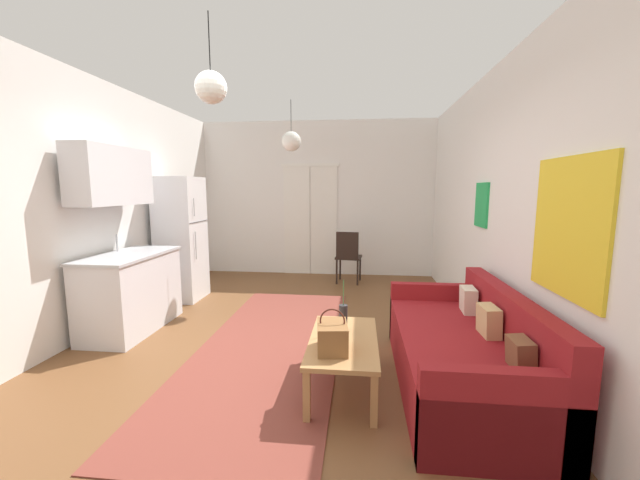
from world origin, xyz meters
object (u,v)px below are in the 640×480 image
bamboo_vase (343,318)px  couch (467,355)px  pendant_lamp_near (211,87)px  pendant_lamp_far (291,141)px  refrigerator (181,239)px  coffee_table (343,345)px  handbag (332,336)px  accent_chair (348,254)px

bamboo_vase → couch: bearing=-3.7°
bamboo_vase → pendant_lamp_near: pendant_lamp_near is taller
couch → pendant_lamp_far: pendant_lamp_far is taller
refrigerator → pendant_lamp_near: (1.51, -2.39, 1.45)m
bamboo_vase → coffee_table: bearing=-86.6°
couch → pendant_lamp_near: bearing=-172.6°
pendant_lamp_near → handbag: bearing=-4.8°
handbag → pendant_lamp_near: pendant_lamp_near is taller
handbag → refrigerator: (-2.41, 2.46, 0.37)m
couch → accent_chair: accent_chair is taller
bamboo_vase → handbag: (-0.06, -0.40, -0.01)m
pendant_lamp_far → couch: bearing=-51.5°
accent_chair → couch: bearing=115.3°
couch → pendant_lamp_far: (-1.88, 2.36, 2.02)m
coffee_table → accent_chair: accent_chair is taller
coffee_table → bamboo_vase: (-0.01, 0.18, 0.17)m
bamboo_vase → pendant_lamp_far: size_ratio=0.62×
couch → refrigerator: size_ratio=1.11×
pendant_lamp_far → coffee_table: bearing=-70.6°
handbag → refrigerator: size_ratio=0.18×
handbag → refrigerator: bearing=134.3°
pendant_lamp_far → refrigerator: bearing=-171.7°
coffee_table → pendant_lamp_far: size_ratio=1.46×
couch → coffee_table: (-1.01, -0.11, 0.09)m
couch → coffee_table: 1.02m
refrigerator → pendant_lamp_near: pendant_lamp_near is taller
couch → handbag: 1.16m
couch → refrigerator: refrigerator is taller
couch → bamboo_vase: (-1.02, 0.07, 0.26)m
coffee_table → bamboo_vase: size_ratio=2.34×
pendant_lamp_far → handbag: bearing=-73.5°
pendant_lamp_far → pendant_lamp_near: bearing=-92.2°
pendant_lamp_near → pendant_lamp_far: same height
couch → handbag: couch is taller
bamboo_vase → pendant_lamp_near: size_ratio=0.70×
coffee_table → pendant_lamp_near: size_ratio=1.64×
accent_chair → pendant_lamp_far: (-0.80, -0.91, 1.79)m
accent_chair → pendant_lamp_near: bearing=82.8°
bamboo_vase → handbag: bearing=-99.2°
accent_chair → pendant_lamp_near: pendant_lamp_near is taller
couch → handbag: size_ratio=6.10×
accent_chair → pendant_lamp_near: size_ratio=1.43×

